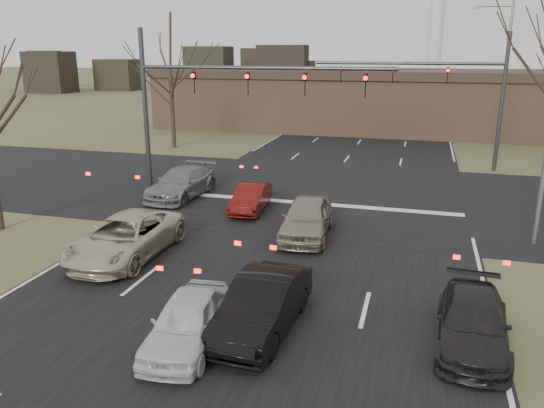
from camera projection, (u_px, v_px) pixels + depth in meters
The scene contains 15 objects.
ground at pixel (207, 348), 12.94m from camera, with size 360.00×360.00×0.00m, color #4A542D.
road_main at pixel (386, 106), 68.35m from camera, with size 14.00×300.00×0.02m, color black.
road_cross at pixel (321, 193), 26.79m from camera, with size 200.00×14.00×0.02m, color black.
building at pixel (393, 100), 46.76m from camera, with size 42.40×10.40×5.30m.
mast_arm_near at pixel (207, 92), 24.89m from camera, with size 12.12×0.24×8.00m.
mast_arm_far at pixel (452, 84), 31.15m from camera, with size 11.12×0.24×8.00m.
streetlight_right_far at pixel (502, 72), 33.87m from camera, with size 2.34×0.25×10.00m.
tree_left_far at pixel (169, 44), 37.36m from camera, with size 5.70×5.70×9.50m.
car_silver_suv at pixel (126, 237), 18.41m from camera, with size 2.42×5.25×1.46m, color beige.
car_white_sedan at pixel (187, 321), 12.90m from camera, with size 1.51×3.75×1.28m, color silver.
car_black_hatch at pixel (263, 305), 13.57m from camera, with size 1.51×4.33×1.43m, color black.
car_charcoal_sedan at pixel (473, 322), 12.93m from camera, with size 1.67×4.10×1.19m, color black.
car_grey_ahead at pixel (182, 183), 25.97m from camera, with size 1.99×4.89×1.42m, color gray.
car_red_ahead at pixel (251, 198), 23.78m from camera, with size 1.26×3.60×1.19m, color #590F0C.
car_silver_ahead at pixel (306, 218), 20.42m from camera, with size 1.78×4.41×1.50m, color gray.
Camera 1 is at (4.64, -10.57, 7.00)m, focal length 35.00 mm.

